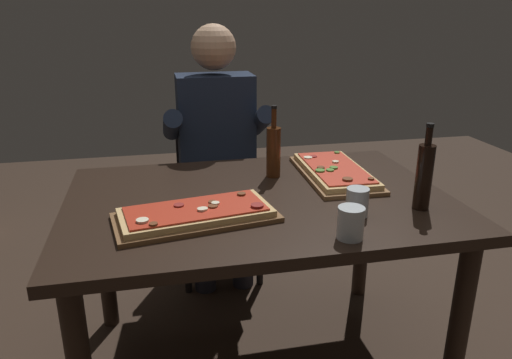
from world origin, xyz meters
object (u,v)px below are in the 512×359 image
oil_bottle_amber (274,151)px  wine_bottle_dark (424,175)px  pizza_rectangular_left (335,172)px  tumbler_far_side (357,202)px  tumbler_near_camera (350,225)px  seated_diner (217,145)px  pizza_rectangular_front (196,214)px  dining_table (259,220)px  diner_chair (216,184)px

oil_bottle_amber → wine_bottle_dark: bearing=-46.3°
pizza_rectangular_left → tumbler_far_side: tumbler_far_side is taller
tumbler_near_camera → seated_diner: (-0.25, 1.13, -0.04)m
pizza_rectangular_front → seated_diner: bearing=77.9°
oil_bottle_amber → seated_diner: seated_diner is taller
pizza_rectangular_front → tumbler_near_camera: size_ratio=5.61×
dining_table → pizza_rectangular_front: size_ratio=2.50×
pizza_rectangular_left → seated_diner: size_ratio=0.39×
wine_bottle_dark → tumbler_near_camera: (-0.33, -0.17, -0.08)m
dining_table → oil_bottle_amber: size_ratio=4.74×
tumbler_near_camera → seated_diner: size_ratio=0.08×
wine_bottle_dark → seated_diner: seated_diner is taller
pizza_rectangular_front → tumbler_far_side: (0.53, -0.08, 0.03)m
tumbler_far_side → oil_bottle_amber: bearing=111.4°
tumbler_far_side → seated_diner: 1.03m
diner_chair → seated_diner: seated_diner is taller
dining_table → wine_bottle_dark: size_ratio=4.65×
pizza_rectangular_front → wine_bottle_dark: 0.78m
seated_diner → tumbler_far_side: bearing=-70.8°
wine_bottle_dark → tumbler_near_camera: size_ratio=3.02×
tumbler_near_camera → oil_bottle_amber: bearing=98.3°
wine_bottle_dark → dining_table: bearing=156.9°
seated_diner → pizza_rectangular_front: bearing=-102.1°
pizza_rectangular_left → wine_bottle_dark: wine_bottle_dark is taller
oil_bottle_amber → diner_chair: 0.76m
pizza_rectangular_front → pizza_rectangular_left: bearing=27.9°
dining_table → tumbler_near_camera: (0.20, -0.39, 0.14)m
pizza_rectangular_front → tumbler_near_camera: tumbler_near_camera is taller
dining_table → seated_diner: size_ratio=1.05×
diner_chair → pizza_rectangular_left: bearing=-59.5°
dining_table → wine_bottle_dark: (0.53, -0.22, 0.22)m
wine_bottle_dark → tumbler_far_side: bearing=-177.5°
dining_table → pizza_rectangular_left: bearing=24.1°
pizza_rectangular_front → dining_table: bearing=32.9°
pizza_rectangular_front → wine_bottle_dark: bearing=-4.9°
diner_chair → seated_diner: (0.00, -0.12, 0.26)m
pizza_rectangular_left → tumbler_near_camera: 0.57m
wine_bottle_dark → tumbler_far_side: 0.25m
tumbler_far_side → diner_chair: bearing=107.2°
dining_table → oil_bottle_amber: bearing=63.1°
dining_table → tumbler_far_side: bearing=-39.6°
pizza_rectangular_front → seated_diner: 0.92m
wine_bottle_dark → oil_bottle_amber: bearing=133.7°
dining_table → tumbler_far_side: tumbler_far_side is taller
pizza_rectangular_front → oil_bottle_amber: (0.35, 0.37, 0.09)m
dining_table → pizza_rectangular_left: (0.36, 0.16, 0.12)m
tumbler_far_side → diner_chair: diner_chair is taller
dining_table → tumbler_near_camera: tumbler_near_camera is taller
dining_table → diner_chair: (-0.05, 0.86, -0.16)m
pizza_rectangular_left → tumbler_far_side: bearing=-100.3°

